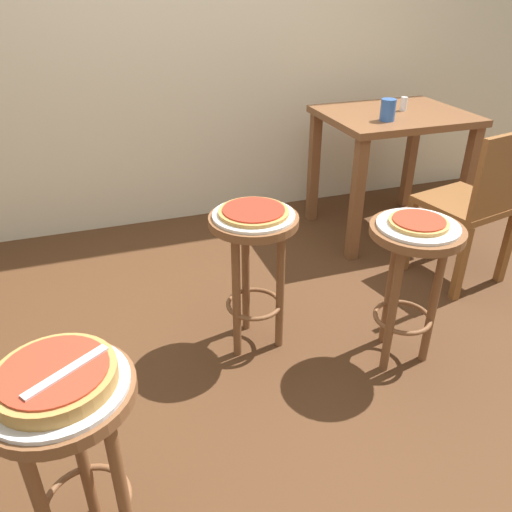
{
  "coord_description": "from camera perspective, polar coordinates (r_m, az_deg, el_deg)",
  "views": [
    {
      "loc": [
        -0.59,
        -1.61,
        1.5
      ],
      "look_at": [
        -0.06,
        -0.05,
        0.57
      ],
      "focal_mm": 35.82,
      "sensor_mm": 36.0,
      "label": 1
    }
  ],
  "objects": [
    {
      "name": "ground_plane",
      "position": [
        2.28,
        1.02,
        -11.76
      ],
      "size": [
        6.0,
        6.0,
        0.0
      ],
      "primitive_type": "plane",
      "color": "#4C2D19"
    },
    {
      "name": "stool_foreground",
      "position": [
        1.45,
        -20.01,
        -18.48
      ],
      "size": [
        0.37,
        0.37,
        0.63
      ],
      "color": "brown",
      "rests_on": "ground_plane"
    },
    {
      "name": "serving_plate_foreground",
      "position": [
        1.33,
        -21.3,
        -13.38
      ],
      "size": [
        0.34,
        0.34,
        0.01
      ],
      "primitive_type": "cylinder",
      "color": "silver",
      "rests_on": "stool_foreground"
    },
    {
      "name": "pizza_foreground",
      "position": [
        1.31,
        -21.53,
        -12.46
      ],
      "size": [
        0.29,
        0.29,
        0.05
      ],
      "color": "#B78442",
      "rests_on": "serving_plate_foreground"
    },
    {
      "name": "stool_middle",
      "position": [
        2.14,
        16.96,
        -0.95
      ],
      "size": [
        0.37,
        0.37,
        0.63
      ],
      "color": "brown",
      "rests_on": "ground_plane"
    },
    {
      "name": "serving_plate_middle",
      "position": [
        2.06,
        17.65,
        3.23
      ],
      "size": [
        0.32,
        0.32,
        0.01
      ],
      "primitive_type": "cylinder",
      "color": "silver",
      "rests_on": "stool_middle"
    },
    {
      "name": "pizza_middle",
      "position": [
        2.05,
        17.71,
        3.63
      ],
      "size": [
        0.23,
        0.23,
        0.02
      ],
      "color": "tan",
      "rests_on": "serving_plate_middle"
    },
    {
      "name": "stool_leftside",
      "position": [
        2.13,
        -0.2,
        0.36
      ],
      "size": [
        0.37,
        0.37,
        0.63
      ],
      "color": "brown",
      "rests_on": "ground_plane"
    },
    {
      "name": "serving_plate_leftside",
      "position": [
        2.05,
        -0.2,
        4.6
      ],
      "size": [
        0.33,
        0.33,
        0.01
      ],
      "primitive_type": "cylinder",
      "color": "white",
      "rests_on": "stool_leftside"
    },
    {
      "name": "pizza_leftside",
      "position": [
        2.04,
        -0.2,
        5.01
      ],
      "size": [
        0.28,
        0.28,
        0.02
      ],
      "color": "#B78442",
      "rests_on": "serving_plate_leftside"
    },
    {
      "name": "dining_table",
      "position": [
        3.27,
        14.94,
        12.87
      ],
      "size": [
        0.84,
        0.68,
        0.76
      ],
      "color": "brown",
      "rests_on": "ground_plane"
    },
    {
      "name": "cup_near_edge",
      "position": [
        3.02,
        14.51,
        15.52
      ],
      "size": [
        0.08,
        0.08,
        0.12
      ],
      "primitive_type": "cylinder",
      "color": "#3360B2",
      "rests_on": "dining_table"
    },
    {
      "name": "condiment_shaker",
      "position": [
        3.28,
        16.16,
        16.01
      ],
      "size": [
        0.04,
        0.04,
        0.08
      ],
      "primitive_type": "cylinder",
      "color": "white",
      "rests_on": "dining_table"
    },
    {
      "name": "wooden_chair",
      "position": [
        2.85,
        23.43,
        5.59
      ],
      "size": [
        0.47,
        0.47,
        0.85
      ],
      "color": "brown",
      "rests_on": "ground_plane"
    },
    {
      "name": "pizza_server_knife",
      "position": [
        1.28,
        -20.39,
        -11.95
      ],
      "size": [
        0.2,
        0.14,
        0.01
      ],
      "primitive_type": "cube",
      "rotation": [
        0.0,
        0.0,
        0.58
      ],
      "color": "silver",
      "rests_on": "pizza_foreground"
    }
  ]
}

